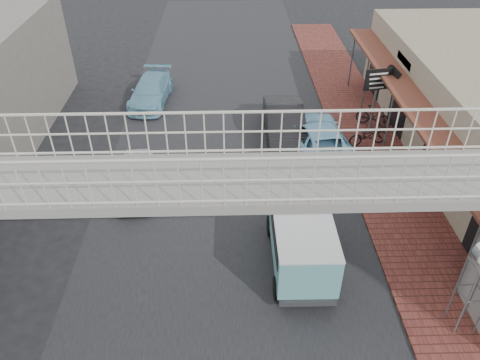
{
  "coord_description": "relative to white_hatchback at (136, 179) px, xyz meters",
  "views": [
    {
      "loc": [
        0.11,
        -12.33,
        11.17
      ],
      "look_at": [
        0.48,
        0.66,
        1.8
      ],
      "focal_mm": 35.0,
      "sensor_mm": 36.0,
      "label": 1
    }
  ],
  "objects": [
    {
      "name": "ground",
      "position": [
        3.53,
        -2.53,
        -0.61
      ],
      "size": [
        120.0,
        120.0,
        0.0
      ],
      "primitive_type": "plane",
      "color": "black",
      "rests_on": "ground"
    },
    {
      "name": "road_strip",
      "position": [
        3.53,
        -2.53,
        -0.61
      ],
      "size": [
        10.0,
        60.0,
        0.01
      ],
      "primitive_type": "cube",
      "color": "black",
      "rests_on": "ground"
    },
    {
      "name": "sidewalk",
      "position": [
        10.03,
        0.47,
        -0.56
      ],
      "size": [
        3.0,
        40.0,
        0.1
      ],
      "primitive_type": "cube",
      "color": "brown",
      "rests_on": "ground"
    },
    {
      "name": "footbridge",
      "position": [
        3.53,
        -6.53,
        2.57
      ],
      "size": [
        16.4,
        2.4,
        6.34
      ],
      "color": "gray",
      "rests_on": "ground"
    },
    {
      "name": "white_hatchback",
      "position": [
        0.0,
        0.0,
        0.0
      ],
      "size": [
        1.73,
        3.69,
        1.22
      ],
      "primitive_type": "imported",
      "rotation": [
        0.0,
        0.0,
        0.08
      ],
      "color": "white",
      "rests_on": "ground"
    },
    {
      "name": "dark_sedan",
      "position": [
        6.19,
        3.8,
        0.19
      ],
      "size": [
        1.7,
        4.86,
        1.6
      ],
      "primitive_type": "imported",
      "rotation": [
        0.0,
        0.0,
        -0.0
      ],
      "color": "black",
      "rests_on": "ground"
    },
    {
      "name": "angkot_curb",
      "position": [
        7.53,
        2.66,
        0.12
      ],
      "size": [
        3.1,
        5.51,
        1.45
      ],
      "primitive_type": "imported",
      "rotation": [
        0.0,
        0.0,
        3.28
      ],
      "color": "#80BEDE",
      "rests_on": "ground"
    },
    {
      "name": "angkot_far",
      "position": [
        -0.41,
        7.89,
        0.02
      ],
      "size": [
        2.16,
        4.52,
        1.27
      ],
      "primitive_type": "imported",
      "rotation": [
        0.0,
        0.0,
        -0.09
      ],
      "color": "#73ADC7",
      "rests_on": "ground"
    },
    {
      "name": "angkot_van",
      "position": [
        5.86,
        -4.14,
        0.65
      ],
      "size": [
        1.9,
        4.08,
        1.99
      ],
      "rotation": [
        0.0,
        0.0,
        -0.01
      ],
      "color": "black",
      "rests_on": "ground"
    },
    {
      "name": "motorcycle_near",
      "position": [
        9.89,
        3.09,
        -0.02
      ],
      "size": [
        1.95,
        1.05,
        0.97
      ],
      "primitive_type": "imported",
      "rotation": [
        0.0,
        0.0,
        1.8
      ],
      "color": "black",
      "rests_on": "sidewalk"
    },
    {
      "name": "motorcycle_far",
      "position": [
        10.6,
        4.83,
        0.0
      ],
      "size": [
        1.75,
        1.22,
        1.03
      ],
      "primitive_type": "imported",
      "rotation": [
        0.0,
        0.0,
        1.09
      ],
      "color": "black",
      "rests_on": "sidewalk"
    },
    {
      "name": "arrow_sign",
      "position": [
        11.05,
        4.28,
        2.14
      ],
      "size": [
        1.96,
        1.28,
        3.28
      ],
      "rotation": [
        0.0,
        0.0,
        0.17
      ],
      "color": "#59595B",
      "rests_on": "sidewalk"
    }
  ]
}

